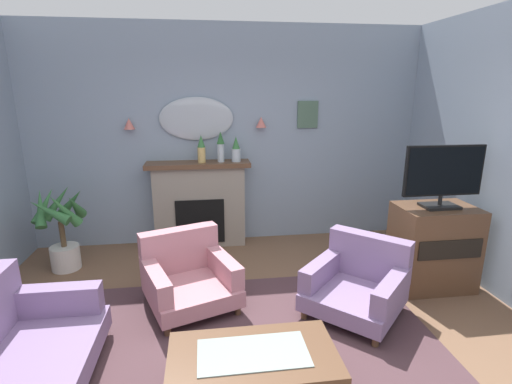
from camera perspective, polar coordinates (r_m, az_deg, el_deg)
floor at (r=3.31m, az=-0.07°, el=-25.29°), size 6.24×6.39×0.10m
wall_back at (r=5.29m, az=-4.15°, el=8.16°), size 6.24×0.10×2.91m
patterned_rug at (r=3.43m, az=-0.56°, el=-22.43°), size 3.20×2.40×0.01m
fireplace at (r=5.25m, az=-8.34°, el=-1.92°), size 1.36×0.36×1.16m
mantel_vase_right at (r=5.05m, az=-8.11°, el=6.35°), size 0.10×0.10×0.36m
mantel_vase_left at (r=5.05m, az=-5.27°, el=6.85°), size 0.10×0.10×0.40m
mantel_vase_centre at (r=5.07m, az=-2.98°, el=6.22°), size 0.12×0.12×0.33m
wall_mirror at (r=5.18m, az=-8.83°, el=10.69°), size 0.96×0.06×0.56m
wall_sconce_left at (r=5.21m, az=-18.32°, el=9.59°), size 0.14×0.14×0.14m
wall_sconce_right at (r=5.19m, az=0.77°, el=10.32°), size 0.14×0.14×0.14m
framed_picture at (r=5.38m, az=7.67°, el=11.32°), size 0.28×0.03×0.36m
coffee_table at (r=2.73m, az=-0.44°, el=-23.74°), size 1.10×0.60×0.45m
armchair_beside_couch at (r=3.90m, az=14.95°, el=-12.74°), size 1.15×1.15×0.71m
armchair_near_fireplace at (r=3.96m, az=-10.09°, el=-12.02°), size 1.03×1.05×0.71m
tv_cabinet at (r=4.58m, az=24.76°, el=-7.38°), size 0.80×0.57×0.90m
tv_flatscreen at (r=4.34m, az=26.06°, el=2.29°), size 0.84×0.24×0.65m
potted_plant_corner_palm at (r=5.05m, az=-26.97°, el=-4.62°), size 0.60×0.63×1.01m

